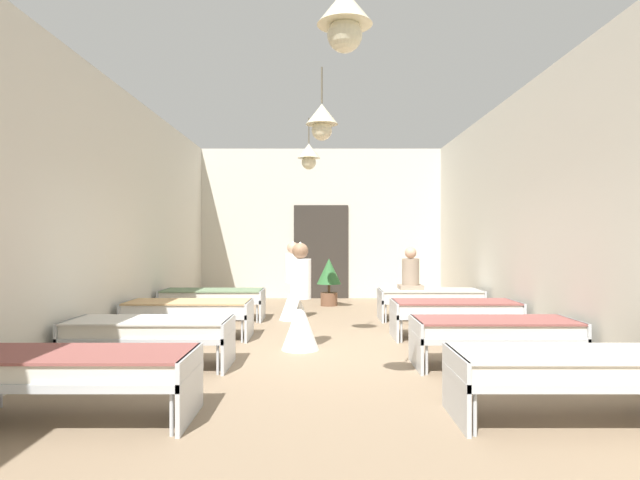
# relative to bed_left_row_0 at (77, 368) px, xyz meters

# --- Properties ---
(ground_plane) EXTENTS (6.78, 13.94, 0.10)m
(ground_plane) POSITION_rel_bed_left_row_0_xyz_m (2.04, 2.85, -0.49)
(ground_plane) COLOR #8C755B
(room_shell) EXTENTS (6.58, 13.54, 3.86)m
(room_shell) POSITION_rel_bed_left_row_0_xyz_m (2.04, 4.22, 1.50)
(room_shell) COLOR beige
(room_shell) RESTS_ON ground
(bed_left_row_0) EXTENTS (1.90, 0.84, 0.57)m
(bed_left_row_0) POSITION_rel_bed_left_row_0_xyz_m (0.00, 0.00, 0.00)
(bed_left_row_0) COLOR #B7BCC1
(bed_left_row_0) RESTS_ON ground
(bed_right_row_0) EXTENTS (1.90, 0.84, 0.57)m
(bed_right_row_0) POSITION_rel_bed_left_row_0_xyz_m (4.08, 0.00, 0.00)
(bed_right_row_0) COLOR #B7BCC1
(bed_right_row_0) RESTS_ON ground
(bed_left_row_1) EXTENTS (1.90, 0.84, 0.57)m
(bed_left_row_1) POSITION_rel_bed_left_row_0_xyz_m (0.00, 1.90, 0.00)
(bed_left_row_1) COLOR #B7BCC1
(bed_left_row_1) RESTS_ON ground
(bed_right_row_1) EXTENTS (1.90, 0.84, 0.57)m
(bed_right_row_1) POSITION_rel_bed_left_row_0_xyz_m (4.08, 1.90, 0.00)
(bed_right_row_1) COLOR #B7BCC1
(bed_right_row_1) RESTS_ON ground
(bed_left_row_2) EXTENTS (1.90, 0.84, 0.57)m
(bed_left_row_2) POSITION_rel_bed_left_row_0_xyz_m (0.00, 3.80, 0.00)
(bed_left_row_2) COLOR #B7BCC1
(bed_left_row_2) RESTS_ON ground
(bed_right_row_2) EXTENTS (1.90, 0.84, 0.57)m
(bed_right_row_2) POSITION_rel_bed_left_row_0_xyz_m (4.08, 3.80, 0.00)
(bed_right_row_2) COLOR #B7BCC1
(bed_right_row_2) RESTS_ON ground
(bed_left_row_3) EXTENTS (1.90, 0.84, 0.57)m
(bed_left_row_3) POSITION_rel_bed_left_row_0_xyz_m (0.00, 5.70, 0.00)
(bed_left_row_3) COLOR #B7BCC1
(bed_left_row_3) RESTS_ON ground
(bed_right_row_3) EXTENTS (1.90, 0.84, 0.57)m
(bed_right_row_3) POSITION_rel_bed_left_row_0_xyz_m (4.08, 5.70, 0.00)
(bed_right_row_3) COLOR #B7BCC1
(bed_right_row_3) RESTS_ON ground
(nurse_near_aisle) EXTENTS (0.52, 0.52, 1.49)m
(nurse_near_aisle) POSITION_rel_bed_left_row_0_xyz_m (1.50, 5.73, 0.09)
(nurse_near_aisle) COLOR white
(nurse_near_aisle) RESTS_ON ground
(nurse_mid_aisle) EXTENTS (0.52, 0.52, 1.49)m
(nurse_mid_aisle) POSITION_rel_bed_left_row_0_xyz_m (1.74, 2.94, 0.09)
(nurse_mid_aisle) COLOR white
(nurse_mid_aisle) RESTS_ON ground
(patient_seated_primary) EXTENTS (0.44, 0.44, 0.80)m
(patient_seated_primary) POSITION_rel_bed_left_row_0_xyz_m (3.73, 5.75, 0.43)
(patient_seated_primary) COLOR gray
(patient_seated_primary) RESTS_ON bed_right_row_3
(potted_plant) EXTENTS (0.56, 0.56, 1.08)m
(potted_plant) POSITION_rel_bed_left_row_0_xyz_m (2.22, 7.91, 0.23)
(potted_plant) COLOR brown
(potted_plant) RESTS_ON ground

